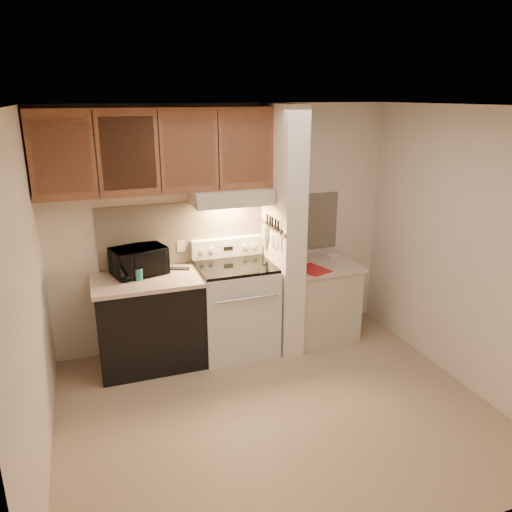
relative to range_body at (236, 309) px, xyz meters
name	(u,v)px	position (x,y,z in m)	size (l,w,h in m)	color
floor	(276,411)	(0.00, -1.16, -0.46)	(3.60, 3.60, 0.00)	tan
ceiling	(281,106)	(0.00, -1.16, 2.04)	(3.60, 3.60, 0.00)	white
wall_back	(225,227)	(0.00, 0.34, 0.79)	(3.60, 0.02, 2.50)	silver
wall_left	(27,304)	(-1.80, -1.16, 0.79)	(0.02, 3.00, 2.50)	silver
wall_right	(466,251)	(1.80, -1.16, 0.79)	(0.02, 3.00, 2.50)	silver
backsplash	(226,229)	(0.00, 0.33, 0.78)	(2.60, 0.02, 0.63)	beige
range_body	(236,309)	(0.00, 0.00, 0.00)	(0.76, 0.65, 0.92)	silver
oven_window	(245,318)	(0.00, -0.32, 0.04)	(0.50, 0.01, 0.30)	black
oven_handle	(247,299)	(0.00, -0.35, 0.26)	(0.02, 0.02, 0.65)	silver
cooktop	(235,266)	(0.00, 0.00, 0.48)	(0.74, 0.64, 0.03)	black
range_backguard	(227,247)	(0.00, 0.28, 0.59)	(0.76, 0.08, 0.20)	silver
range_display	(228,248)	(0.00, 0.24, 0.59)	(0.10, 0.01, 0.04)	black
range_knob_left_outer	(202,251)	(-0.28, 0.24, 0.59)	(0.05, 0.05, 0.02)	silver
range_knob_left_inner	(212,250)	(-0.18, 0.24, 0.59)	(0.05, 0.05, 0.02)	silver
range_knob_right_inner	(245,247)	(0.18, 0.24, 0.59)	(0.05, 0.05, 0.02)	silver
range_knob_right_outer	(254,246)	(0.28, 0.24, 0.59)	(0.05, 0.05, 0.02)	silver
dishwasher_front	(150,323)	(-0.88, 0.01, -0.03)	(1.00, 0.63, 0.87)	black
left_countertop	(147,280)	(-0.88, 0.01, 0.43)	(1.04, 0.67, 0.04)	beige
spoon_rest	(178,268)	(-0.55, 0.16, 0.46)	(0.23, 0.07, 0.02)	black
teal_jar	(138,274)	(-0.96, 0.00, 0.51)	(0.10, 0.10, 0.11)	#206C6C
outlet	(181,246)	(-0.48, 0.32, 0.64)	(0.08, 0.01, 0.12)	beige
microwave	(139,261)	(-0.93, 0.14, 0.59)	(0.49, 0.33, 0.27)	black
partition_pillar	(283,231)	(0.51, -0.01, 0.79)	(0.22, 0.70, 2.50)	white
pillar_trim	(272,228)	(0.39, -0.01, 0.84)	(0.01, 0.70, 0.04)	brown
knife_strip	(274,227)	(0.39, -0.06, 0.86)	(0.02, 0.42, 0.04)	black
knife_blade_a	(279,241)	(0.38, -0.22, 0.76)	(0.01, 0.04, 0.16)	silver
knife_handle_a	(278,226)	(0.38, -0.21, 0.91)	(0.02, 0.02, 0.10)	black
knife_blade_b	(275,240)	(0.38, -0.13, 0.75)	(0.01, 0.04, 0.18)	silver
knife_handle_b	(276,224)	(0.38, -0.14, 0.91)	(0.02, 0.02, 0.10)	black
knife_blade_c	(273,239)	(0.38, -0.06, 0.74)	(0.01, 0.04, 0.20)	silver
knife_handle_c	(272,222)	(0.38, -0.05, 0.91)	(0.02, 0.02, 0.10)	black
knife_blade_d	(270,235)	(0.38, 0.02, 0.76)	(0.01, 0.04, 0.16)	silver
knife_handle_d	(270,221)	(0.38, 0.01, 0.91)	(0.02, 0.02, 0.10)	black
knife_blade_e	(267,234)	(0.38, 0.11, 0.75)	(0.01, 0.04, 0.18)	silver
knife_handle_e	(267,219)	(0.38, 0.09, 0.91)	(0.02, 0.02, 0.10)	black
oven_mitt	(265,236)	(0.38, 0.17, 0.70)	(0.03, 0.09, 0.22)	gray
right_cab_base	(320,302)	(0.97, -0.01, -0.06)	(0.70, 0.60, 0.81)	beige
right_countertop	(322,265)	(0.97, -0.01, 0.37)	(0.74, 0.64, 0.04)	beige
red_folder	(313,270)	(0.79, -0.16, 0.40)	(0.24, 0.33, 0.01)	red
white_box	(333,255)	(1.19, 0.17, 0.41)	(0.13, 0.09, 0.04)	white
range_hood	(231,196)	(0.00, 0.12, 1.17)	(0.78, 0.44, 0.15)	beige
hood_lip	(237,205)	(0.00, -0.08, 1.12)	(0.78, 0.04, 0.06)	beige
upper_cabinets	(157,151)	(-0.69, 0.17, 1.62)	(2.18, 0.33, 0.77)	brown
cab_door_a	(62,156)	(-1.51, 0.01, 1.62)	(0.46, 0.01, 0.63)	brown
cab_gap_a	(96,155)	(-1.23, 0.01, 1.62)	(0.01, 0.01, 0.73)	black
cab_door_b	(128,154)	(-0.96, 0.01, 1.62)	(0.46, 0.01, 0.63)	brown
cab_gap_b	(160,152)	(-0.69, 0.01, 1.62)	(0.01, 0.01, 0.73)	black
cab_door_c	(190,151)	(-0.42, 0.01, 1.62)	(0.46, 0.01, 0.63)	brown
cab_gap_c	(218,150)	(-0.14, 0.01, 1.62)	(0.01, 0.01, 0.73)	black
cab_door_d	(246,149)	(0.13, 0.01, 1.62)	(0.46, 0.01, 0.63)	brown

